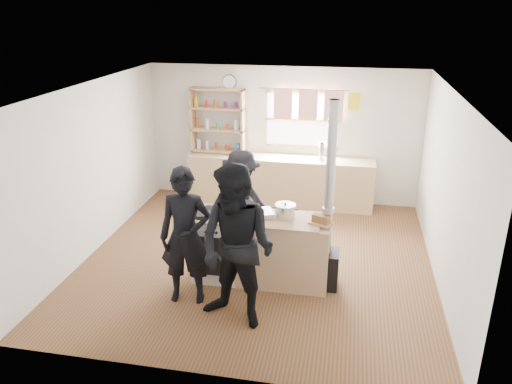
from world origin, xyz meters
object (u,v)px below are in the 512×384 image
Objects in this scene: person_near_left at (186,237)px; roast_tray at (261,213)px; thermos at (322,151)px; stockpot_counter at (285,211)px; flue_heater at (326,242)px; bread_board at (321,220)px; cooking_island at (261,249)px; person_near_right at (237,248)px; skillet_greens at (201,214)px; person_far at (241,201)px; stockpot_stove at (236,207)px.

roast_tray is at bearing 32.30° from person_near_left.
thermos is 1.19× the size of stockpot_counter.
person_near_left is (-1.69, -0.64, 0.23)m from flue_heater.
flue_heater reaches higher than bread_board.
cooking_island is (-0.60, -2.77, -0.59)m from thermos.
skillet_greens is at bearing 147.33° from person_near_right.
flue_heater is at bearing 65.47° from person_near_right.
person_far is (-0.76, 0.77, -0.23)m from stockpot_counter.
stockpot_stove is at bearing 164.73° from cooking_island.
thermos is at bearing 64.59° from skillet_greens.
person_near_left reaches higher than person_far.
stockpot_counter is (0.66, -0.04, 0.02)m from stockpot_stove.
stockpot_counter reaches higher than stockpot_stove.
person_far reaches higher than stockpot_counter.
roast_tray is 1.05m from person_near_left.
bread_board is at bearing 12.48° from person_near_left.
roast_tray is at bearing -102.50° from thermos.
person_near_left reaches higher than skillet_greens.
bread_board is at bearing 1.93° from skillet_greens.
bread_board is 0.13× the size of flue_heater.
thermos is at bearing 77.50° from roast_tray.
thermos is at bearing 95.54° from flue_heater.
cooking_island is 0.93m from skillet_greens.
person_far is at bearing 120.52° from person_near_right.
stockpot_stove is at bearing 106.29° from person_far.
flue_heater is (0.86, 0.00, 0.18)m from cooking_island.
flue_heater reaches higher than stockpot_counter.
person_near_right is at bearing -110.96° from stockpot_counter.
flue_heater reaches higher than skillet_greens.
flue_heater is 1.56m from person_far.
cooking_island is 0.88m from flue_heater.
flue_heater is at bearing -84.46° from thermos.
person_near_left is (-0.81, -0.67, -0.09)m from roast_tray.
flue_heater is at bearing 156.63° from person_far.
bread_board reaches higher than skillet_greens.
person_far reaches higher than roast_tray.
person_near_right is at bearing -133.48° from bread_board.
cooking_island is 0.99m from person_far.
flue_heater is (0.08, 0.06, -0.33)m from bread_board.
thermos reaches higher than stockpot_counter.
person_near_right reaches higher than thermos.
person_near_left is 1.52m from person_far.
stockpot_stove is at bearing 175.55° from flue_heater.
person_far is (-0.44, 0.80, -0.18)m from roast_tray.
roast_tray is 0.25× the size of person_far.
person_near_left is at bearing -148.23° from stockpot_counter.
bread_board is at bearing 152.97° from person_far.
thermos is 2.84m from stockpot_stove.
person_far is at bearing 97.50° from stockpot_stove.
thermos is 0.94× the size of bread_board.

